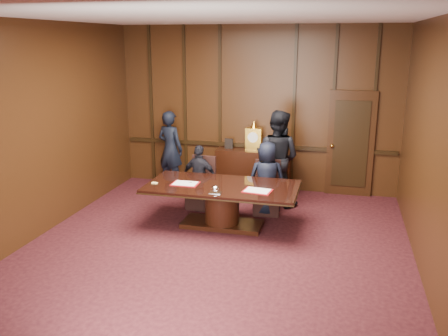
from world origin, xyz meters
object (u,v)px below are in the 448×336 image
sideboard (253,169)px  witness_right (277,158)px  signatory_left (200,177)px  signatory_right (267,178)px  witness_left (170,149)px  conference_table (222,199)px

sideboard → witness_right: 1.06m
sideboard → signatory_left: bearing=-119.7°
signatory_right → witness_left: 2.65m
sideboard → conference_table: bearing=-93.6°
witness_left → witness_right: 2.52m
witness_left → witness_right: witness_right is taller
signatory_right → witness_right: witness_right is taller
conference_table → signatory_left: (-0.65, 0.80, 0.12)m
signatory_left → conference_table: bearing=136.9°
signatory_left → witness_right: (1.39, 0.63, 0.32)m
conference_table → signatory_left: size_ratio=2.09×
conference_table → witness_right: (0.74, 1.43, 0.43)m
signatory_left → signatory_right: signatory_right is taller
conference_table → witness_left: 2.66m
sideboard → witness_left: size_ratio=0.94×
signatory_left → witness_left: (-1.05, 1.22, 0.23)m
conference_table → signatory_left: bearing=129.1°
sideboard → witness_left: (-1.84, -0.16, 0.37)m
conference_table → witness_right: witness_right is taller
conference_table → witness_right: 1.67m
signatory_left → witness_right: witness_right is taller
signatory_left → witness_left: size_ratio=0.73×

